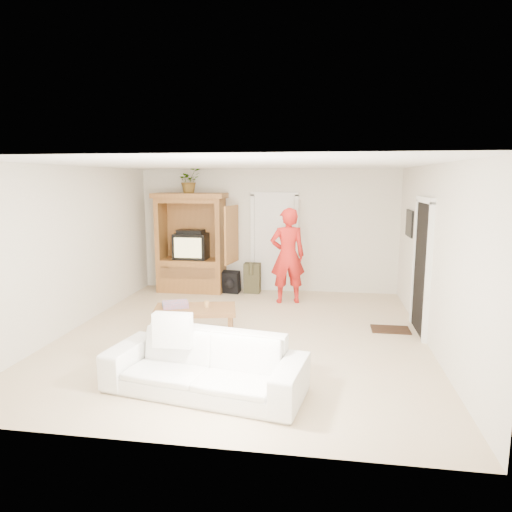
{
  "coord_description": "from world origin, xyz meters",
  "views": [
    {
      "loc": [
        1.23,
        -6.65,
        2.39
      ],
      "look_at": [
        0.12,
        0.6,
        1.15
      ],
      "focal_mm": 32.0,
      "sensor_mm": 36.0,
      "label": 1
    }
  ],
  "objects_px": {
    "man": "(288,256)",
    "coffee_table": "(195,312)",
    "armoire": "(192,249)",
    "sofa": "(205,364)"
  },
  "relations": [
    {
      "from": "coffee_table",
      "to": "man",
      "type": "bearing_deg",
      "value": 48.38
    },
    {
      "from": "armoire",
      "to": "coffee_table",
      "type": "relative_size",
      "value": 1.57
    },
    {
      "from": "armoire",
      "to": "man",
      "type": "relative_size",
      "value": 1.13
    },
    {
      "from": "armoire",
      "to": "man",
      "type": "bearing_deg",
      "value": -16.93
    },
    {
      "from": "man",
      "to": "sofa",
      "type": "distance_m",
      "value": 4.04
    },
    {
      "from": "armoire",
      "to": "coffee_table",
      "type": "distance_m",
      "value": 3.0
    },
    {
      "from": "man",
      "to": "coffee_table",
      "type": "relative_size",
      "value": 1.38
    },
    {
      "from": "coffee_table",
      "to": "armoire",
      "type": "bearing_deg",
      "value": 94.72
    },
    {
      "from": "armoire",
      "to": "coffee_table",
      "type": "height_order",
      "value": "armoire"
    },
    {
      "from": "man",
      "to": "sofa",
      "type": "bearing_deg",
      "value": 66.88
    }
  ]
}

